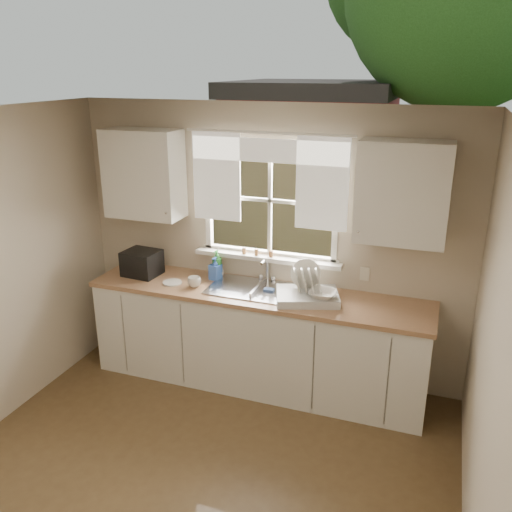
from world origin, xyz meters
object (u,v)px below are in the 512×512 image
(dish_rack, at_px, (307,293))
(cup, at_px, (194,282))
(black_appliance, at_px, (142,263))
(soap_bottle_a, at_px, (217,264))

(dish_rack, xyz_separation_m, cup, (-1.02, -0.06, -0.02))
(dish_rack, relative_size, cup, 5.21)
(dish_rack, height_order, black_appliance, dish_rack)
(soap_bottle_a, relative_size, black_appliance, 0.85)
(dish_rack, distance_m, soap_bottle_a, 0.94)
(dish_rack, distance_m, cup, 1.02)
(cup, bearing_deg, soap_bottle_a, 63.87)
(soap_bottle_a, relative_size, cup, 2.30)
(dish_rack, distance_m, black_appliance, 1.62)
(dish_rack, height_order, cup, dish_rack)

